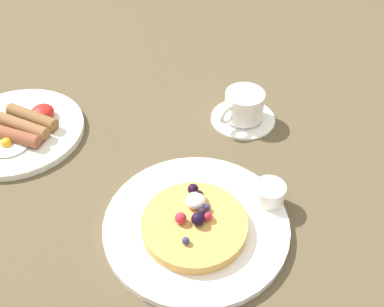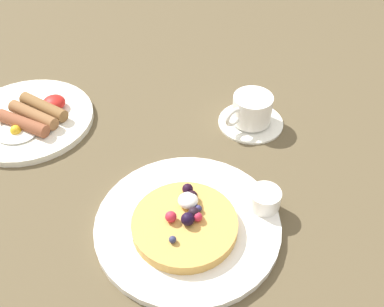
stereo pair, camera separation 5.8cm
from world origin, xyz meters
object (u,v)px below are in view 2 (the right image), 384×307
syrup_ramekin (265,199)px  coffee_saucer (251,122)px  pancake_plate (188,225)px  breakfast_plate (28,119)px  coffee_cup (252,109)px

syrup_ramekin → coffee_saucer: syrup_ramekin is taller
pancake_plate → coffee_saucer: 27.67cm
breakfast_plate → coffee_cup: bearing=3.1°
pancake_plate → breakfast_plate: size_ratio=1.13×
pancake_plate → syrup_ramekin: (11.63, 4.08, 2.22)cm
coffee_saucer → coffee_cup: size_ratio=1.40×
pancake_plate → breakfast_plate: same height
coffee_cup → coffee_saucer: bearing=41.9°
syrup_ramekin → coffee_saucer: bearing=93.5°
pancake_plate → syrup_ramekin: size_ratio=5.71×
breakfast_plate → coffee_cup: (42.85, 2.31, 3.01)cm
pancake_plate → coffee_cup: 27.68cm
pancake_plate → syrup_ramekin: syrup_ramekin is taller
pancake_plate → coffee_cup: (10.20, 25.56, 2.99)cm
coffee_cup → syrup_ramekin: bearing=-86.2°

